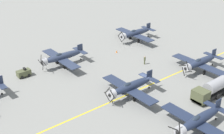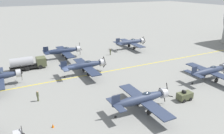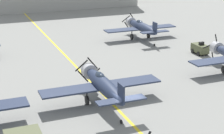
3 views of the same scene
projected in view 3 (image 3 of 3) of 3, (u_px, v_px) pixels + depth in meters
ground_plane at (126, 118)px, 33.58m from camera, size 400.00×400.00×0.00m
taxiway_stripe at (126, 118)px, 33.58m from camera, size 0.30×160.00×0.01m
airplane_far_right at (141, 27)px, 59.91m from camera, size 12.00×9.98×3.65m
airplane_mid_center at (103, 84)px, 35.89m from camera, size 12.00×9.98×3.65m
tow_tractor at (200, 48)px, 52.42m from camera, size 1.57×2.60×1.79m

